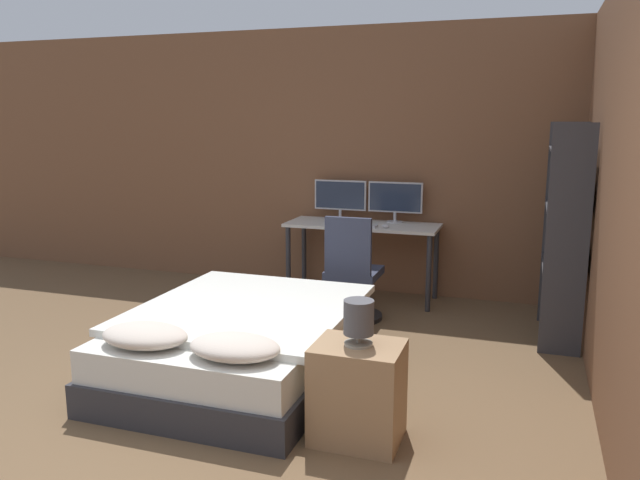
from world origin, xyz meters
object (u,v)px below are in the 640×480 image
Objects in this scene: desk at (362,234)px; monitor_left at (340,197)px; bedside_lamp at (359,319)px; keyboard at (358,226)px; bookshelf at (566,224)px; office_chair at (352,279)px; nightstand at (358,392)px; monitor_right at (395,199)px; bed at (241,342)px; computer_mouse at (386,226)px.

monitor_left is (-0.29, 0.18, 0.34)m from desk.
keyboard is at bearing 105.47° from bedside_lamp.
desk is (-0.71, 2.74, -0.05)m from bedside_lamp.
bookshelf is (1.13, 2.05, 0.26)m from bedside_lamp.
bedside_lamp is 0.70× the size of keyboard.
bookshelf is at bearing 0.48° from office_chair.
nightstand is 3.17m from monitor_left.
bookshelf reaches higher than bedside_lamp.
monitor_right is (-0.42, 2.92, 0.29)m from bedside_lamp.
desk is (0.30, 2.15, 0.42)m from bed.
nightstand reaches higher than bed.
office_chair is at bearing -179.52° from bookshelf.
monitor_right is 1.09m from office_chair.
bedside_lamp is at bearing -73.30° from office_chair.
office_chair is at bearing -79.43° from keyboard.
office_chair reaches higher than keyboard.
office_chair is (0.39, -0.88, -0.62)m from monitor_left.
monitor_left is 0.31× the size of bookshelf.
monitor_left is at bearing 108.85° from bedside_lamp.
bedside_lamp reaches higher than keyboard.
nightstand is 1.03× the size of monitor_left.
bed is at bearing -105.64° from office_chair.
monitor_left reaches higher than office_chair.
bedside_lamp is 3.10m from monitor_left.
desk is at bearing 104.52° from nightstand.
keyboard is 0.67m from office_chair.
desk is 4.13× the size of keyboard.
monitor_left is 0.70m from computer_mouse.
office_chair is at bearing 106.70° from bedside_lamp.
desk reaches higher than nightstand.
office_chair reaches higher than nightstand.
bookshelf is at bearing 61.17° from bedside_lamp.
bedside_lamp is (0.00, 0.00, 0.43)m from nightstand.
monitor_left is (-1.00, 2.92, 0.29)m from bedside_lamp.
monitor_left is at bearing 148.17° from desk.
bed is at bearing -90.45° from monitor_left.
monitor_right is at bearing 0.00° from monitor_left.
monitor_right is 1.78m from bookshelf.
keyboard is (-0.29, -0.35, -0.23)m from monitor_right.
keyboard is 5.23× the size of computer_mouse.
monitor_right is at bearing 98.26° from bedside_lamp.
computer_mouse is 0.69m from office_chair.
bedside_lamp is 0.47× the size of monitor_left.
nightstand is 1.54× the size of keyboard.
office_chair is 0.54× the size of bookshelf.
office_chair reaches higher than bedside_lamp.
computer_mouse is (-0.44, 2.57, 0.50)m from nightstand.
bed is at bearing 149.50° from nightstand.
monitor_right reaches higher than bed.
keyboard is at bearing 180.00° from computer_mouse.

